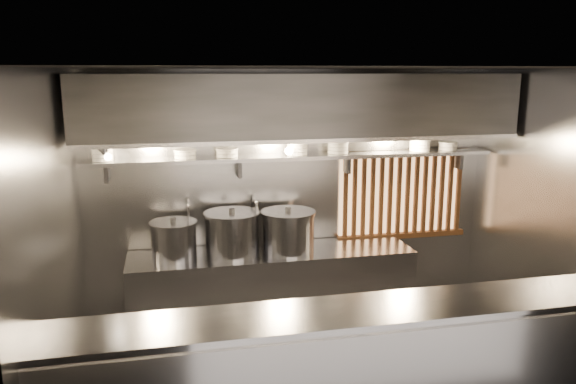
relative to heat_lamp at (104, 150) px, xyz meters
name	(u,v)px	position (x,y,z in m)	size (l,w,h in m)	color
floor	(328,381)	(1.90, -0.85, -2.07)	(4.50, 4.50, 0.00)	black
ceiling	(333,68)	(1.90, -0.85, 0.73)	(4.50, 4.50, 0.00)	black
wall_back	(292,197)	(1.90, 0.65, -0.67)	(4.50, 4.50, 0.00)	gray
wall_left	(52,252)	(-0.35, -0.85, -0.67)	(3.00, 3.00, 0.00)	gray
wall_right	(559,220)	(4.15, -0.85, -0.67)	(3.00, 3.00, 0.00)	gray
serving_counter	(366,381)	(1.90, -1.81, -1.50)	(4.50, 0.56, 1.13)	#97979C
cooking_bench	(272,292)	(1.60, 0.28, -1.62)	(3.00, 0.70, 0.90)	#97979C
bowl_shelf	(296,157)	(1.90, 0.47, -0.19)	(4.40, 0.34, 0.04)	#97979C
exhaust_hood	(301,107)	(1.90, 0.25, 0.36)	(4.40, 0.81, 0.65)	#2D2D30
wood_screen	(402,194)	(3.20, 0.60, -0.69)	(1.56, 0.09, 1.04)	#E6A667
faucet_left	(188,213)	(0.75, 0.52, -0.76)	(0.04, 0.30, 0.50)	silver
faucet_right	(254,210)	(1.45, 0.52, -0.76)	(0.04, 0.30, 0.50)	silver
heat_lamp	(104,150)	(0.00, 0.00, 0.00)	(0.25, 0.35, 0.20)	#97979C
pendant_bulb	(289,151)	(1.80, 0.35, -0.11)	(0.09, 0.09, 0.19)	#2D2D30
stock_pot_left	(232,233)	(1.18, 0.29, -0.94)	(0.72, 0.72, 0.49)	#97979C
stock_pot_mid	(174,240)	(0.58, 0.28, -0.97)	(0.58, 0.58, 0.43)	#97979C
stock_pot_right	(288,231)	(1.77, 0.27, -0.95)	(0.71, 0.71, 0.48)	#97979C
bowl_stack_0	(103,154)	(-0.07, 0.47, -0.10)	(0.22, 0.22, 0.13)	white
bowl_stack_1	(185,154)	(0.74, 0.47, -0.12)	(0.23, 0.23, 0.09)	white
bowl_stack_2	(227,153)	(1.17, 0.47, -0.12)	(0.24, 0.24, 0.09)	white
bowl_stack_3	(297,149)	(1.92, 0.47, -0.10)	(0.23, 0.23, 0.13)	white
bowl_stack_4	(338,147)	(2.37, 0.47, -0.10)	(0.24, 0.24, 0.13)	white
bowl_stack_5	(420,145)	(3.32, 0.47, -0.10)	(0.24, 0.24, 0.13)	white
bowl_stack_6	(448,146)	(3.67, 0.47, -0.12)	(0.22, 0.22, 0.09)	white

